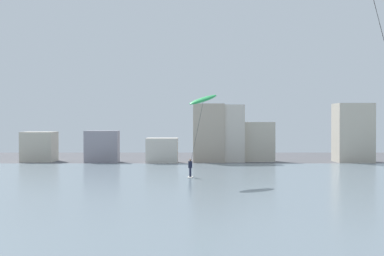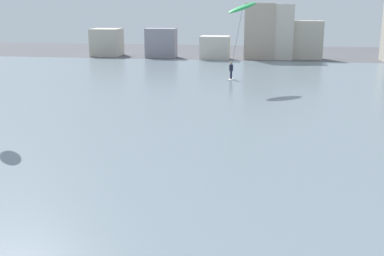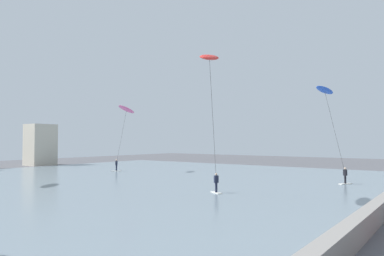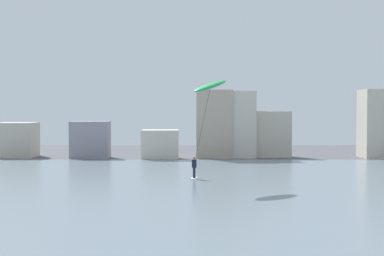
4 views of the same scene
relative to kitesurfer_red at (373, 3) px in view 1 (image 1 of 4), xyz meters
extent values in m
cube|color=slate|center=(-7.67, 15.41, -9.96)|extent=(84.00, 52.00, 0.10)
cube|color=beige|center=(-26.84, 45.59, -8.13)|extent=(3.96, 3.74, 3.76)
cube|color=gray|center=(-18.72, 44.44, -8.05)|extent=(4.13, 2.26, 3.92)
cube|color=beige|center=(-11.17, 43.13, -8.48)|extent=(3.80, 2.92, 3.06)
cube|color=#B7A893|center=(-5.45, 44.82, -6.37)|extent=(3.87, 2.75, 7.28)
cube|color=beige|center=(-2.52, 45.19, -6.43)|extent=(3.00, 2.94, 7.16)
cube|color=beige|center=(0.86, 45.75, -7.51)|extent=(4.05, 2.09, 5.00)
cube|color=beige|center=(12.60, 44.84, -6.35)|extent=(4.42, 3.91, 7.33)
cube|color=silver|center=(-7.68, 25.69, -9.88)|extent=(0.57, 1.43, 0.06)
cylinder|color=#191E33|center=(-7.68, 25.69, -9.46)|extent=(0.20, 0.20, 0.78)
cube|color=#191E33|center=(-7.68, 25.69, -8.77)|extent=(0.36, 0.25, 0.60)
sphere|color=#9E7051|center=(-7.68, 25.69, -8.36)|extent=(0.20, 0.20, 0.20)
cylinder|color=#333333|center=(-7.13, 24.19, -6.03)|extent=(1.13, 3.04, 5.60)
ellipsoid|color=green|center=(-6.58, 22.68, -3.08)|extent=(3.16, 3.76, 1.32)
camera|label=1|loc=(-7.52, -22.08, -4.86)|focal=50.21mm
camera|label=2|loc=(-4.19, -21.36, -2.57)|focal=45.53mm
camera|label=3|loc=(-22.33, -14.95, -5.53)|focal=33.45mm
camera|label=4|loc=(-7.84, -17.81, -4.49)|focal=54.67mm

